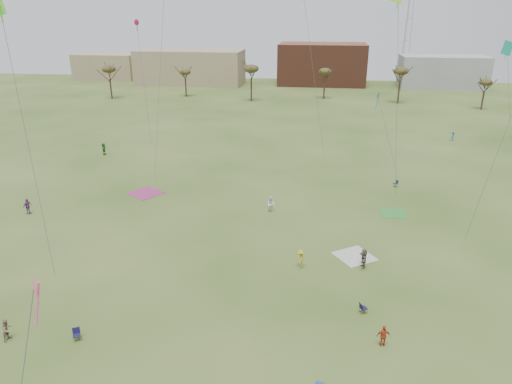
# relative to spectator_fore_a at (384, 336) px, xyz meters

# --- Properties ---
(ground) EXTENTS (260.00, 260.00, 0.00)m
(ground) POSITION_rel_spectator_fore_a_xyz_m (-10.62, 1.37, -0.80)
(ground) COLOR #314C17
(ground) RESTS_ON ground
(spectator_fore_a) EXTENTS (0.98, 0.51, 1.61)m
(spectator_fore_a) POSITION_rel_spectator_fore_a_xyz_m (0.00, 0.00, 0.00)
(spectator_fore_a) COLOR #BC3D20
(spectator_fore_a) RESTS_ON ground
(spectator_fore_b) EXTENTS (0.68, 0.83, 1.61)m
(spectator_fore_b) POSITION_rel_spectator_fore_a_xyz_m (-25.64, -2.97, -0.00)
(spectator_fore_b) COLOR #8A6B57
(spectator_fore_b) RESTS_ON ground
(spectator_fore_c) EXTENTS (0.67, 1.70, 1.79)m
(spectator_fore_c) POSITION_rel_spectator_fore_a_xyz_m (-0.57, 10.44, 0.09)
(spectator_fore_c) COLOR brown
(spectator_fore_c) RESTS_ON ground
(flyer_mid_b) EXTENTS (0.65, 1.12, 1.71)m
(flyer_mid_b) POSITION_rel_spectator_fore_a_xyz_m (-6.12, 9.63, 0.05)
(flyer_mid_b) COLOR gold
(flyer_mid_b) RESTS_ON ground
(spectator_mid_d) EXTENTS (0.74, 1.15, 1.81)m
(spectator_mid_d) POSITION_rel_spectator_fore_a_xyz_m (-36.94, 17.06, 0.10)
(spectator_mid_d) COLOR #743784
(spectator_mid_d) RESTS_ON ground
(spectator_mid_e) EXTENTS (0.96, 0.78, 1.85)m
(spectator_mid_e) POSITION_rel_spectator_fore_a_xyz_m (-10.05, 21.39, 0.12)
(spectator_mid_e) COLOR white
(spectator_mid_e) RESTS_ON ground
(flyer_far_a) EXTENTS (1.14, 1.82, 1.88)m
(flyer_far_a) POSITION_rel_spectator_fore_a_xyz_m (-38.68, 40.08, 0.13)
(flyer_far_a) COLOR #246E26
(flyer_far_a) RESTS_ON ground
(flyer_far_c) EXTENTS (1.01, 1.21, 1.62)m
(flyer_far_c) POSITION_rel_spectator_fore_a_xyz_m (17.97, 56.77, 0.01)
(flyer_far_c) COLOR #206093
(flyer_far_c) RESTS_ON ground
(blanket_cream) EXTENTS (4.41, 4.41, 0.03)m
(blanket_cream) POSITION_rel_spectator_fore_a_xyz_m (-1.21, 12.31, -0.80)
(blanket_cream) COLOR beige
(blanket_cream) RESTS_ON ground
(blanket_plum) EXTENTS (4.94, 4.94, 0.03)m
(blanket_plum) POSITION_rel_spectator_fore_a_xyz_m (-26.17, 24.98, -0.80)
(blanket_plum) COLOR #962E66
(blanket_plum) RESTS_ON ground
(blanket_olive) EXTENTS (2.79, 2.79, 0.03)m
(blanket_olive) POSITION_rel_spectator_fore_a_xyz_m (3.67, 22.92, -0.80)
(blanket_olive) COLOR #328A34
(blanket_olive) RESTS_ON ground
(camp_chair_left) EXTENTS (0.70, 0.72, 0.87)m
(camp_chair_left) POSITION_rel_spectator_fore_a_xyz_m (-20.91, -2.38, -0.54)
(camp_chair_left) COLOR #15153A
(camp_chair_left) RESTS_ON ground
(camp_chair_center) EXTENTS (0.72, 0.70, 0.87)m
(camp_chair_center) POSITION_rel_spectator_fore_a_xyz_m (-1.06, 3.58, -0.54)
(camp_chair_center) COLOR #171439
(camp_chair_center) RESTS_ON ground
(camp_chair_right) EXTENTS (0.71, 0.69, 0.87)m
(camp_chair_right) POSITION_rel_spectator_fore_a_xyz_m (5.01, 31.72, -0.54)
(camp_chair_right) COLOR #161E3C
(camp_chair_right) RESTS_ON ground
(kites_aloft) EXTENTS (76.87, 66.84, 27.57)m
(kites_aloft) POSITION_rel_spectator_fore_a_xyz_m (-14.22, 29.66, 20.55)
(kites_aloft) COLOR red
(kites_aloft) RESTS_ON ground
(tree_line) EXTENTS (117.44, 49.32, 8.91)m
(tree_line) POSITION_rel_spectator_fore_a_xyz_m (-13.46, 80.49, 6.28)
(tree_line) COLOR #3A2B1E
(tree_line) RESTS_ON ground
(building_tan) EXTENTS (32.00, 14.00, 10.00)m
(building_tan) POSITION_rel_spectator_fore_a_xyz_m (-45.62, 116.37, 4.20)
(building_tan) COLOR #937F60
(building_tan) RESTS_ON ground
(building_brick) EXTENTS (26.00, 16.00, 12.00)m
(building_brick) POSITION_rel_spectator_fore_a_xyz_m (-5.62, 121.37, 5.20)
(building_brick) COLOR brown
(building_brick) RESTS_ON ground
(building_grey) EXTENTS (24.00, 12.00, 9.00)m
(building_grey) POSITION_rel_spectator_fore_a_xyz_m (29.38, 119.37, 3.70)
(building_grey) COLOR gray
(building_grey) RESTS_ON ground
(building_tan_west) EXTENTS (20.00, 12.00, 8.00)m
(building_tan_west) POSITION_rel_spectator_fore_a_xyz_m (-75.62, 123.37, 3.20)
(building_tan_west) COLOR #937F60
(building_tan_west) RESTS_ON ground
(radio_tower) EXTENTS (1.51, 1.72, 41.00)m
(radio_tower) POSITION_rel_spectator_fore_a_xyz_m (19.38, 126.37, 18.40)
(radio_tower) COLOR #9EA3A8
(radio_tower) RESTS_ON ground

